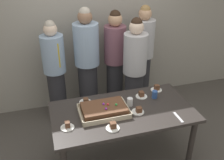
% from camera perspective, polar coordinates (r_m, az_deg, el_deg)
% --- Properties ---
extents(ground_plane, '(12.00, 12.00, 0.00)m').
position_cam_1_polar(ground_plane, '(3.56, 2.21, -16.96)').
color(ground_plane, '#4C4742').
extents(interior_back_panel, '(8.00, 0.12, 3.00)m').
position_cam_1_polar(interior_back_panel, '(4.18, -4.57, 13.96)').
color(interior_back_panel, '#9E998E').
rests_on(interior_back_panel, ground_plane).
extents(party_table, '(1.69, 0.89, 0.76)m').
position_cam_1_polar(party_table, '(3.12, 2.44, -8.22)').
color(party_table, '#2D2826').
rests_on(party_table, ground_plane).
extents(sheet_cake, '(0.57, 0.39, 0.12)m').
position_cam_1_polar(sheet_cake, '(2.99, -1.83, -6.65)').
color(sheet_cake, beige).
rests_on(sheet_cake, party_table).
extents(plated_slice_near_left, '(0.15, 0.15, 0.08)m').
position_cam_1_polar(plated_slice_near_left, '(2.83, -9.91, -10.10)').
color(plated_slice_near_left, white).
rests_on(plated_slice_near_left, party_table).
extents(plated_slice_near_right, '(0.15, 0.15, 0.08)m').
position_cam_1_polar(plated_slice_near_right, '(3.50, 9.91, -1.90)').
color(plated_slice_near_right, white).
rests_on(plated_slice_near_right, party_table).
extents(plated_slice_far_left, '(0.15, 0.15, 0.07)m').
position_cam_1_polar(plated_slice_far_left, '(3.33, 6.58, -3.35)').
color(plated_slice_far_left, white).
rests_on(plated_slice_far_left, party_table).
extents(plated_slice_far_right, '(0.15, 0.15, 0.07)m').
position_cam_1_polar(plated_slice_far_right, '(3.03, 5.90, -6.84)').
color(plated_slice_far_right, white).
rests_on(plated_slice_far_right, party_table).
extents(plated_slice_center_front, '(0.15, 0.15, 0.06)m').
position_cam_1_polar(plated_slice_center_front, '(3.22, -5.93, -4.73)').
color(plated_slice_center_front, white).
rests_on(plated_slice_center_front, party_table).
extents(plated_slice_center_back, '(0.15, 0.15, 0.08)m').
position_cam_1_polar(plated_slice_center_back, '(2.78, 0.20, -10.37)').
color(plated_slice_center_back, white).
rests_on(plated_slice_center_back, party_table).
extents(drink_cup_nearest, '(0.07, 0.07, 0.10)m').
position_cam_1_polar(drink_cup_nearest, '(3.32, 9.50, -3.20)').
color(drink_cup_nearest, '#2D5199').
rests_on(drink_cup_nearest, party_table).
extents(drink_cup_middle, '(0.07, 0.07, 0.10)m').
position_cam_1_polar(drink_cup_middle, '(3.14, 4.01, -4.88)').
color(drink_cup_middle, white).
rests_on(drink_cup_middle, party_table).
extents(cake_server_utensil, '(0.03, 0.20, 0.01)m').
position_cam_1_polar(cake_server_utensil, '(3.04, 14.58, -8.06)').
color(cake_server_utensil, silver).
rests_on(cake_server_utensil, party_table).
extents(person_serving_front, '(0.37, 0.37, 1.76)m').
position_cam_1_polar(person_serving_front, '(3.90, -5.55, 3.60)').
color(person_serving_front, '#28282D').
rests_on(person_serving_front, ground_plane).
extents(person_green_shirt_behind, '(0.34, 0.34, 1.73)m').
position_cam_1_polar(person_green_shirt_behind, '(4.19, 6.83, 5.15)').
color(person_green_shirt_behind, '#28282D').
rests_on(person_green_shirt_behind, ground_plane).
extents(person_striped_tie_right, '(0.34, 0.34, 1.68)m').
position_cam_1_polar(person_striped_tie_right, '(4.06, 0.65, 4.27)').
color(person_striped_tie_right, '#28282D').
rests_on(person_striped_tie_right, ground_plane).
extents(person_far_right_suit, '(0.33, 0.33, 1.61)m').
position_cam_1_polar(person_far_right_suit, '(3.89, -12.56, 1.75)').
color(person_far_right_suit, '#28282D').
rests_on(person_far_right_suit, ground_plane).
extents(person_left_edge_reaching, '(0.34, 0.34, 1.66)m').
position_cam_1_polar(person_left_edge_reaching, '(3.77, 5.03, 1.92)').
color(person_left_edge_reaching, '#28282D').
rests_on(person_left_edge_reaching, ground_plane).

